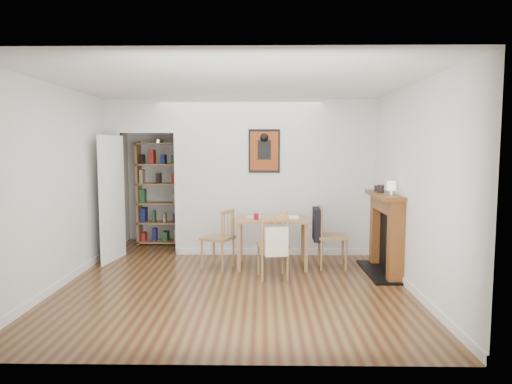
{
  "coord_description": "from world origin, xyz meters",
  "views": [
    {
      "loc": [
        0.38,
        -6.24,
        1.81
      ],
      "look_at": [
        0.27,
        0.6,
        1.14
      ],
      "focal_mm": 32.0,
      "sensor_mm": 36.0,
      "label": 1
    }
  ],
  "objects_px": {
    "chair_left": "(218,239)",
    "chair_front": "(273,246)",
    "orange_fruit": "(285,214)",
    "red_glass": "(256,216)",
    "fireplace": "(387,231)",
    "dining_table": "(272,224)",
    "notebook": "(289,217)",
    "mantel_lamp": "(391,187)",
    "ceramic_jar_b": "(377,188)",
    "ceramic_jar_a": "(381,189)",
    "chair_right": "(331,236)",
    "bookshelf": "(159,194)"
  },
  "relations": [
    {
      "from": "chair_front",
      "to": "red_glass",
      "type": "relative_size",
      "value": 9.85
    },
    {
      "from": "chair_front",
      "to": "red_glass",
      "type": "xyz_separation_m",
      "value": [
        -0.24,
        0.47,
        0.34
      ]
    },
    {
      "from": "red_glass",
      "to": "ceramic_jar_b",
      "type": "distance_m",
      "value": 1.84
    },
    {
      "from": "chair_left",
      "to": "chair_front",
      "type": "xyz_separation_m",
      "value": [
        0.82,
        -0.51,
        0.01
      ]
    },
    {
      "from": "red_glass",
      "to": "ceramic_jar_b",
      "type": "height_order",
      "value": "ceramic_jar_b"
    },
    {
      "from": "ceramic_jar_b",
      "to": "dining_table",
      "type": "bearing_deg",
      "value": 179.08
    },
    {
      "from": "chair_left",
      "to": "chair_front",
      "type": "bearing_deg",
      "value": -32.23
    },
    {
      "from": "dining_table",
      "to": "fireplace",
      "type": "xyz_separation_m",
      "value": [
        1.64,
        -0.33,
        -0.04
      ]
    },
    {
      "from": "notebook",
      "to": "dining_table",
      "type": "bearing_deg",
      "value": -167.89
    },
    {
      "from": "chair_right",
      "to": "ceramic_jar_a",
      "type": "bearing_deg",
      "value": -14.45
    },
    {
      "from": "chair_front",
      "to": "orange_fruit",
      "type": "distance_m",
      "value": 0.82
    },
    {
      "from": "chair_front",
      "to": "orange_fruit",
      "type": "xyz_separation_m",
      "value": [
        0.2,
        0.72,
        0.33
      ]
    },
    {
      "from": "dining_table",
      "to": "ceramic_jar_a",
      "type": "xyz_separation_m",
      "value": [
        1.56,
        -0.23,
        0.56
      ]
    },
    {
      "from": "ceramic_jar_a",
      "to": "bookshelf",
      "type": "bearing_deg",
      "value": 152.93
    },
    {
      "from": "chair_left",
      "to": "chair_right",
      "type": "height_order",
      "value": "chair_right"
    },
    {
      "from": "bookshelf",
      "to": "orange_fruit",
      "type": "height_order",
      "value": "bookshelf"
    },
    {
      "from": "ceramic_jar_a",
      "to": "orange_fruit",
      "type": "bearing_deg",
      "value": 166.16
    },
    {
      "from": "chair_right",
      "to": "notebook",
      "type": "height_order",
      "value": "chair_right"
    },
    {
      "from": "orange_fruit",
      "to": "ceramic_jar_b",
      "type": "bearing_deg",
      "value": -5.42
    },
    {
      "from": "chair_front",
      "to": "notebook",
      "type": "xyz_separation_m",
      "value": [
        0.26,
        0.67,
        0.3
      ]
    },
    {
      "from": "chair_left",
      "to": "chair_front",
      "type": "height_order",
      "value": "chair_front"
    },
    {
      "from": "dining_table",
      "to": "ceramic_jar_a",
      "type": "bearing_deg",
      "value": -8.46
    },
    {
      "from": "chair_front",
      "to": "orange_fruit",
      "type": "height_order",
      "value": "chair_front"
    },
    {
      "from": "fireplace",
      "to": "ceramic_jar_a",
      "type": "height_order",
      "value": "ceramic_jar_a"
    },
    {
      "from": "notebook",
      "to": "mantel_lamp",
      "type": "height_order",
      "value": "mantel_lamp"
    },
    {
      "from": "orange_fruit",
      "to": "notebook",
      "type": "bearing_deg",
      "value": -39.91
    },
    {
      "from": "mantel_lamp",
      "to": "chair_left",
      "type": "bearing_deg",
      "value": 167.51
    },
    {
      "from": "bookshelf",
      "to": "ceramic_jar_b",
      "type": "relative_size",
      "value": 21.6
    },
    {
      "from": "mantel_lamp",
      "to": "chair_front",
      "type": "bearing_deg",
      "value": 179.24
    },
    {
      "from": "chair_front",
      "to": "ceramic_jar_a",
      "type": "xyz_separation_m",
      "value": [
        1.56,
        0.38,
        0.76
      ]
    },
    {
      "from": "chair_front",
      "to": "dining_table",
      "type": "bearing_deg",
      "value": 90.03
    },
    {
      "from": "bookshelf",
      "to": "mantel_lamp",
      "type": "xyz_separation_m",
      "value": [
        3.68,
        -2.27,
        0.33
      ]
    },
    {
      "from": "notebook",
      "to": "ceramic_jar_b",
      "type": "distance_m",
      "value": 1.38
    },
    {
      "from": "dining_table",
      "to": "chair_left",
      "type": "relative_size",
      "value": 1.23
    },
    {
      "from": "dining_table",
      "to": "ceramic_jar_b",
      "type": "relative_size",
      "value": 12.36
    },
    {
      "from": "chair_left",
      "to": "orange_fruit",
      "type": "distance_m",
      "value": 1.09
    },
    {
      "from": "chair_front",
      "to": "chair_left",
      "type": "bearing_deg",
      "value": 147.77
    },
    {
      "from": "bookshelf",
      "to": "ceramic_jar_a",
      "type": "bearing_deg",
      "value": -27.07
    },
    {
      "from": "ceramic_jar_b",
      "to": "chair_right",
      "type": "bearing_deg",
      "value": -177.22
    },
    {
      "from": "dining_table",
      "to": "orange_fruit",
      "type": "height_order",
      "value": "orange_fruit"
    },
    {
      "from": "fireplace",
      "to": "red_glass",
      "type": "distance_m",
      "value": 1.89
    },
    {
      "from": "fireplace",
      "to": "notebook",
      "type": "distance_m",
      "value": 1.44
    },
    {
      "from": "dining_table",
      "to": "ceramic_jar_b",
      "type": "bearing_deg",
      "value": -0.92
    },
    {
      "from": "chair_right",
      "to": "red_glass",
      "type": "xyz_separation_m",
      "value": [
        -1.12,
        -0.09,
        0.31
      ]
    },
    {
      "from": "bookshelf",
      "to": "red_glass",
      "type": "height_order",
      "value": "bookshelf"
    },
    {
      "from": "orange_fruit",
      "to": "bookshelf",
      "type": "bearing_deg",
      "value": 146.19
    },
    {
      "from": "chair_front",
      "to": "ceramic_jar_a",
      "type": "distance_m",
      "value": 1.78
    },
    {
      "from": "fireplace",
      "to": "dining_table",
      "type": "bearing_deg",
      "value": 168.71
    },
    {
      "from": "mantel_lamp",
      "to": "ceramic_jar_b",
      "type": "bearing_deg",
      "value": 94.49
    },
    {
      "from": "ceramic_jar_a",
      "to": "chair_front",
      "type": "bearing_deg",
      "value": -166.26
    }
  ]
}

